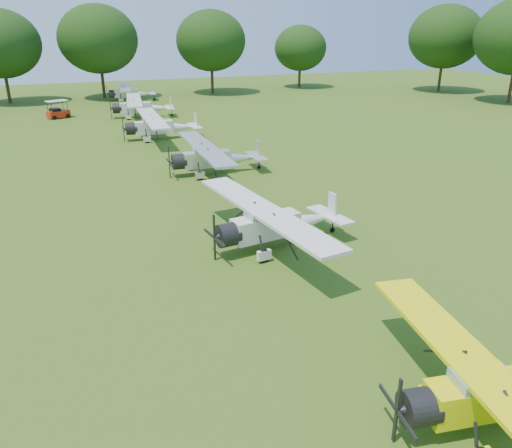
{
  "coord_description": "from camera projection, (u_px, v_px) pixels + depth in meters",
  "views": [
    {
      "loc": [
        -9.13,
        -21.05,
        10.29
      ],
      "look_at": [
        -0.99,
        -0.62,
        1.4
      ],
      "focal_mm": 35.0,
      "sensor_mm": 36.0,
      "label": 1
    }
  ],
  "objects": [
    {
      "name": "aircraft_3",
      "position": [
        275.0,
        221.0,
        24.3
      ],
      "size": [
        7.22,
        11.46,
        2.25
      ],
      "rotation": [
        0.0,
        0.0,
        0.13
      ],
      "color": "silver",
      "rests_on": "ground"
    },
    {
      "name": "aircraft_6",
      "position": [
        140.0,
        106.0,
        57.89
      ],
      "size": [
        7.36,
        11.68,
        2.29
      ],
      "rotation": [
        0.0,
        0.0,
        -0.13
      ],
      "color": "silver",
      "rests_on": "ground"
    },
    {
      "name": "aircraft_7",
      "position": [
        130.0,
        92.0,
        70.25
      ],
      "size": [
        6.8,
        10.81,
        2.12
      ],
      "rotation": [
        0.0,
        0.0,
        -0.12
      ],
      "color": "silver",
      "rests_on": "ground"
    },
    {
      "name": "aircraft_2",
      "position": [
        499.0,
        389.0,
        13.35
      ],
      "size": [
        6.5,
        10.29,
        2.02
      ],
      "rotation": [
        0.0,
        0.0,
        -0.17
      ],
      "color": "yellow",
      "rests_on": "ground"
    },
    {
      "name": "tree_belt",
      "position": [
        340.0,
        74.0,
        23.47
      ],
      "size": [
        137.36,
        130.27,
        14.52
      ],
      "color": "#322613",
      "rests_on": "ground"
    },
    {
      "name": "aircraft_4",
      "position": [
        214.0,
        156.0,
        36.21
      ],
      "size": [
        7.13,
        11.33,
        2.24
      ],
      "rotation": [
        0.0,
        0.0,
        -0.03
      ],
      "color": "silver",
      "rests_on": "ground"
    },
    {
      "name": "aircraft_5",
      "position": [
        159.0,
        125.0,
        47.1
      ],
      "size": [
        7.32,
        11.64,
        2.29
      ],
      "rotation": [
        0.0,
        0.0,
        -0.05
      ],
      "color": "silver",
      "rests_on": "ground"
    },
    {
      "name": "golf_cart",
      "position": [
        58.0,
        112.0,
        57.63
      ],
      "size": [
        2.69,
        2.18,
        2.01
      ],
      "rotation": [
        0.0,
        0.0,
        0.39
      ],
      "color": "red",
      "rests_on": "ground"
    },
    {
      "name": "ground",
      "position": [
        270.0,
        243.0,
        25.12
      ],
      "size": [
        160.0,
        160.0,
        0.0
      ],
      "primitive_type": "plane",
      "color": "#294B12",
      "rests_on": "ground"
    }
  ]
}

